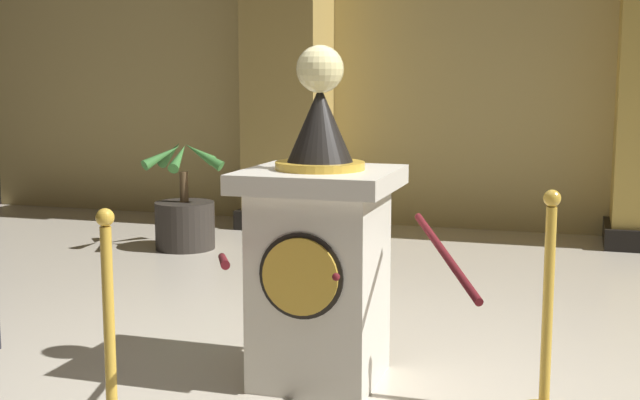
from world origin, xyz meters
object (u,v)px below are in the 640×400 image
object	(u,v)px
pedestal_clock	(320,252)
potted_palm_left	(185,216)
stanchion_far	(547,337)
stanchion_near	(110,360)

from	to	relation	value
pedestal_clock	potted_palm_left	distance (m)	3.67
stanchion_far	potted_palm_left	distance (m)	4.53
stanchion_near	stanchion_far	xyz separation A→B (m)	(1.81, 0.84, 0.02)
pedestal_clock	stanchion_near	bearing A→B (deg)	-124.25
stanchion_near	stanchion_far	bearing A→B (deg)	24.83
pedestal_clock	stanchion_near	world-z (taller)	pedestal_clock
pedestal_clock	stanchion_far	world-z (taller)	pedestal_clock
pedestal_clock	stanchion_far	size ratio (longest dim) A/B	1.62
stanchion_far	potted_palm_left	size ratio (longest dim) A/B	1.04
potted_palm_left	pedestal_clock	bearing A→B (deg)	-52.61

